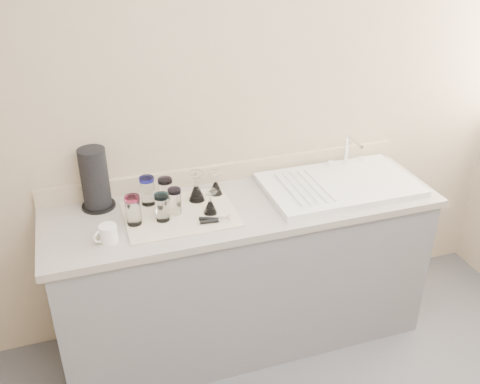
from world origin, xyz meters
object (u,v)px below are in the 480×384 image
object	(u,v)px
sink_unit	(339,184)
white_mug	(108,234)
tumbler_cyan	(148,190)
can_opener	(215,220)
tumbler_purple	(166,192)
tumbler_magenta	(133,210)
paper_towel_roll	(95,180)
tumbler_blue	(162,207)
tumbler_lavender	(175,201)
goblet_back_right	(216,186)
goblet_front_left	(210,206)
goblet_back_left	(197,191)

from	to	relation	value
sink_unit	white_mug	world-z (taller)	sink_unit
tumbler_cyan	can_opener	distance (m)	0.40
tumbler_purple	tumbler_magenta	world-z (taller)	tumbler_magenta
sink_unit	paper_towel_roll	world-z (taller)	paper_towel_roll
tumbler_blue	tumbler_lavender	xyz separation A→B (m)	(0.07, 0.05, -0.00)
tumbler_cyan	tumbler_blue	size ratio (longest dim) A/B	1.08
tumbler_purple	tumbler_blue	bearing A→B (deg)	-107.96
tumbler_purple	goblet_back_right	distance (m)	0.28
tumbler_cyan	tumbler_magenta	bearing A→B (deg)	-119.51
paper_towel_roll	tumbler_purple	bearing A→B (deg)	-16.68
tumbler_purple	goblet_front_left	size ratio (longest dim) A/B	1.17
goblet_front_left	paper_towel_roll	bearing A→B (deg)	154.29
goblet_back_right	white_mug	bearing A→B (deg)	-155.28
tumbler_purple	white_mug	distance (m)	0.40
tumbler_cyan	can_opener	world-z (taller)	tumbler_cyan
tumbler_magenta	paper_towel_roll	distance (m)	0.29
goblet_back_left	goblet_back_right	bearing A→B (deg)	16.40
tumbler_purple	can_opener	distance (m)	0.31
paper_towel_roll	tumbler_blue	bearing A→B (deg)	-40.13
tumbler_purple	white_mug	world-z (taller)	tumbler_purple
sink_unit	paper_towel_roll	bearing A→B (deg)	171.13
sink_unit	tumbler_cyan	bearing A→B (deg)	172.39
tumbler_lavender	goblet_back_left	world-z (taller)	goblet_back_left
tumbler_lavender	tumbler_magenta	bearing A→B (deg)	-170.01
can_opener	tumbler_blue	bearing A→B (deg)	157.82
tumbler_magenta	paper_towel_roll	xyz separation A→B (m)	(-0.15, 0.23, 0.07)
can_opener	paper_towel_roll	xyz separation A→B (m)	(-0.53, 0.34, 0.14)
goblet_back_left	goblet_front_left	world-z (taller)	goblet_back_left
tumbler_blue	goblet_back_right	size ratio (longest dim) A/B	1.10
goblet_back_left	goblet_back_right	size ratio (longest dim) A/B	1.21
goblet_back_left	can_opener	xyz separation A→B (m)	(0.03, -0.24, -0.04)
tumbler_blue	paper_towel_roll	bearing A→B (deg)	139.87
sink_unit	tumbler_blue	xyz separation A→B (m)	(-0.99, -0.04, 0.06)
white_mug	tumbler_magenta	bearing A→B (deg)	38.19
goblet_back_right	goblet_front_left	distance (m)	0.20
can_opener	tumbler_lavender	bearing A→B (deg)	139.34
tumbler_purple	white_mug	bearing A→B (deg)	-143.02
goblet_back_left	tumbler_blue	bearing A→B (deg)	-145.58
can_opener	paper_towel_roll	world-z (taller)	paper_towel_roll
tumbler_cyan	goblet_back_right	world-z (taller)	tumbler_cyan
tumbler_lavender	white_mug	size ratio (longest dim) A/B	1.07
sink_unit	tumbler_purple	xyz separation A→B (m)	(-0.94, 0.10, 0.06)
goblet_back_left	can_opener	bearing A→B (deg)	-82.36
goblet_front_left	sink_unit	bearing A→B (deg)	4.14
white_mug	paper_towel_roll	world-z (taller)	paper_towel_roll
sink_unit	goblet_back_right	bearing A→B (deg)	168.89
goblet_back_left	goblet_front_left	size ratio (longest dim) A/B	1.23
tumbler_blue	can_opener	distance (m)	0.26
tumbler_magenta	goblet_back_left	bearing A→B (deg)	21.09
goblet_back_left	paper_towel_roll	xyz separation A→B (m)	(-0.49, 0.10, 0.10)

